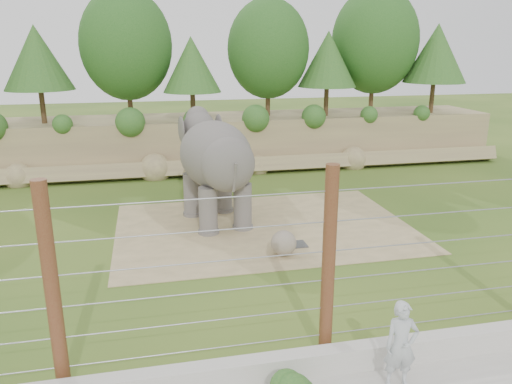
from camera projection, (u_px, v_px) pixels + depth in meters
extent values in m
plane|color=#32551B|center=(271.00, 264.00, 14.35)|extent=(90.00, 90.00, 0.00)
cube|color=#826D52|center=(211.00, 141.00, 26.17)|extent=(30.00, 4.00, 2.50)
cube|color=#826D52|center=(218.00, 167.00, 24.27)|extent=(30.00, 1.37, 1.07)
cylinder|color=#3F2B19|center=(43.00, 106.00, 23.49)|extent=(0.24, 0.24, 1.58)
sphere|color=#194D19|center=(37.00, 60.00, 22.88)|extent=(3.60, 3.60, 3.60)
cylinder|color=#3F2B19|center=(130.00, 100.00, 24.73)|extent=(0.24, 0.24, 1.92)
sphere|color=#194D19|center=(126.00, 45.00, 23.99)|extent=(4.40, 4.40, 4.40)
cylinder|color=#3F2B19|center=(193.00, 106.00, 24.29)|extent=(0.24, 0.24, 1.40)
sphere|color=#194D19|center=(192.00, 66.00, 23.75)|extent=(3.20, 3.20, 3.20)
cylinder|color=#3F2B19|center=(268.00, 98.00, 25.99)|extent=(0.24, 0.24, 1.82)
sphere|color=#194D19|center=(268.00, 49.00, 25.29)|extent=(4.16, 4.16, 4.16)
cylinder|color=#3F2B19|center=(326.00, 101.00, 26.09)|extent=(0.24, 0.24, 1.50)
sphere|color=#194D19|center=(328.00, 61.00, 25.51)|extent=(3.44, 3.44, 3.44)
cylinder|color=#3F2B19|center=(371.00, 93.00, 27.57)|extent=(0.24, 0.24, 2.03)
sphere|color=#194D19|center=(375.00, 41.00, 26.79)|extent=(4.64, 4.64, 4.64)
cylinder|color=#3F2B19|center=(432.00, 98.00, 27.11)|extent=(0.24, 0.24, 1.64)
sphere|color=#194D19|center=(436.00, 55.00, 26.48)|extent=(3.76, 3.76, 3.76)
cube|color=#928057|center=(264.00, 227.00, 17.26)|extent=(10.00, 7.00, 0.02)
cube|color=#262628|center=(291.00, 245.00, 15.67)|extent=(1.00, 0.60, 0.03)
sphere|color=gray|center=(284.00, 243.00, 14.84)|extent=(0.77, 0.77, 0.77)
cube|color=#BCB8AD|center=(334.00, 360.00, 9.59)|extent=(26.00, 0.35, 0.50)
cylinder|color=#582114|center=(52.00, 292.00, 8.54)|extent=(0.26, 0.26, 4.00)
cylinder|color=#582114|center=(328.00, 266.00, 9.57)|extent=(0.26, 0.26, 4.00)
cylinder|color=#98989E|center=(325.00, 334.00, 9.99)|extent=(20.00, 0.02, 0.02)
cylinder|color=#98989E|center=(327.00, 307.00, 9.82)|extent=(20.00, 0.02, 0.02)
cylinder|color=#98989E|center=(328.00, 280.00, 9.65)|extent=(20.00, 0.02, 0.02)
cylinder|color=#98989E|center=(329.00, 251.00, 9.48)|extent=(20.00, 0.02, 0.02)
cylinder|color=#98989E|center=(330.00, 221.00, 9.31)|extent=(20.00, 0.02, 0.02)
cylinder|color=#98989E|center=(332.00, 191.00, 9.14)|extent=(20.00, 0.02, 0.02)
imported|color=silver|center=(401.00, 345.00, 8.99)|extent=(0.66, 0.47, 1.70)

